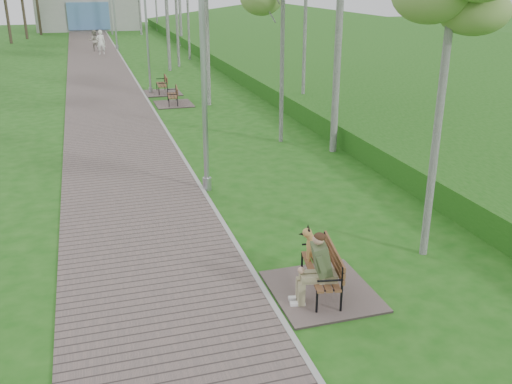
{
  "coord_description": "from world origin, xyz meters",
  "views": [
    {
      "loc": [
        -2.68,
        -12.41,
        5.21
      ],
      "look_at": [
        0.49,
        -1.96,
        1.06
      ],
      "focal_mm": 40.0,
      "sensor_mm": 36.0,
      "label": 1
    }
  ],
  "objects": [
    {
      "name": "lamp_post_second",
      "position": [
        0.35,
        14.85,
        2.1
      ],
      "size": [
        0.17,
        0.17,
        4.49
      ],
      "color": "#9C9FA4",
      "rests_on": "ground"
    },
    {
      "name": "lamp_post_far",
      "position": [
        0.45,
        44.65,
        2.17
      ],
      "size": [
        0.18,
        0.18,
        4.65
      ],
      "color": "#9C9FA4",
      "rests_on": "ground"
    },
    {
      "name": "pedestrian_near",
      "position": [
        -1.21,
        29.97,
        0.85
      ],
      "size": [
        0.66,
        0.47,
        1.7
      ],
      "primitive_type": "imported",
      "rotation": [
        0.0,
        0.0,
        3.24
      ],
      "color": "white",
      "rests_on": "ground"
    },
    {
      "name": "ground",
      "position": [
        0.0,
        0.0,
        0.0
      ],
      "size": [
        120.0,
        120.0,
        0.0
      ],
      "primitive_type": "plane",
      "color": "#1A5511",
      "rests_on": "ground"
    },
    {
      "name": "walkway",
      "position": [
        -1.75,
        21.5,
        0.02
      ],
      "size": [
        3.5,
        67.0,
        0.04
      ],
      "primitive_type": "cube",
      "color": "#62544F",
      "rests_on": "ground"
    },
    {
      "name": "embankment",
      "position": [
        12.0,
        20.0,
        0.0
      ],
      "size": [
        14.0,
        70.0,
        1.6
      ],
      "primitive_type": "cube",
      "color": "#3B7725",
      "rests_on": "ground"
    },
    {
      "name": "lamp_post_near",
      "position": [
        0.13,
        1.24,
        2.72
      ],
      "size": [
        0.22,
        0.22,
        5.81
      ],
      "color": "#9C9FA4",
      "rests_on": "ground"
    },
    {
      "name": "lamp_post_third",
      "position": [
        0.05,
        32.75,
        2.73
      ],
      "size": [
        0.23,
        0.23,
        5.84
      ],
      "color": "#9C9FA4",
      "rests_on": "ground"
    },
    {
      "name": "bench_third",
      "position": [
        0.87,
        14.63,
        0.18
      ],
      "size": [
        1.64,
        1.83,
        1.01
      ],
      "color": "#62544F",
      "rests_on": "ground"
    },
    {
      "name": "kerb",
      "position": [
        0.0,
        21.5,
        0.03
      ],
      "size": [
        0.1,
        67.0,
        0.05
      ],
      "primitive_type": "cube",
      "color": "#999993",
      "rests_on": "ground"
    },
    {
      "name": "pedestrian_far",
      "position": [
        -1.58,
        32.07,
        0.77
      ],
      "size": [
        0.79,
        0.64,
        1.53
      ],
      "primitive_type": "imported",
      "rotation": [
        0.0,
        0.0,
        3.06
      ],
      "color": "#A09A8C",
      "rests_on": "ground"
    },
    {
      "name": "bench_main",
      "position": [
        0.88,
        -4.42,
        0.42
      ],
      "size": [
        1.73,
        1.93,
        1.51
      ],
      "color": "#62544F",
      "rests_on": "ground"
    },
    {
      "name": "building_north",
      "position": [
        -1.5,
        50.97,
        1.99
      ],
      "size": [
        10.0,
        5.2,
        4.0
      ],
      "color": "#9E9E99",
      "rests_on": "ground"
    },
    {
      "name": "bench_second",
      "position": [
        0.95,
        11.96,
        0.17
      ],
      "size": [
        1.56,
        1.73,
        0.96
      ],
      "color": "#62544F",
      "rests_on": "ground"
    }
  ]
}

